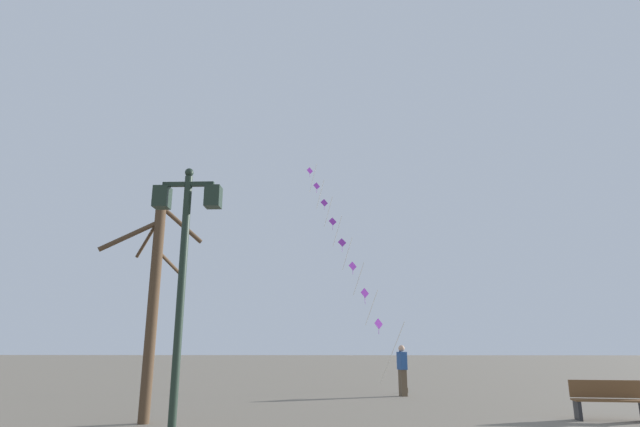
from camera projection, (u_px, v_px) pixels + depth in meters
The scene contains 6 objects.
ground_plane at pixel (356, 390), 19.96m from camera, with size 160.00×160.00×0.00m, color #756B5B.
twin_lantern_lamp_post at pixel (184, 248), 9.10m from camera, with size 1.23×0.28×4.89m.
kite_train at pixel (342, 243), 26.18m from camera, with size 4.50×10.84×12.78m.
kite_flyer at pixel (402, 369), 17.77m from camera, with size 0.34×0.63×1.71m.
bare_tree at pixel (153, 300), 12.00m from camera, with size 2.21×1.42×5.08m.
park_bench at pixel (608, 400), 11.89m from camera, with size 1.64×0.64×0.89m.
Camera 1 is at (-0.70, -1.11, 1.67)m, focal length 28.49 mm.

